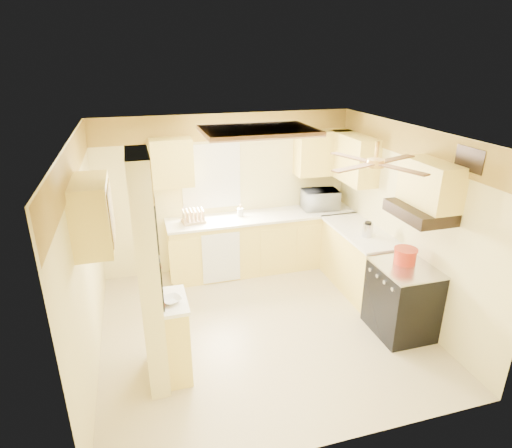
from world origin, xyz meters
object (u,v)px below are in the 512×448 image
object	(u,v)px
bowl	(172,300)
stove	(402,299)
dutch_oven	(405,256)
kettle	(368,230)
microwave	(320,199)

from	to	relation	value
bowl	stove	bearing A→B (deg)	0.95
dutch_oven	kettle	world-z (taller)	kettle
bowl	kettle	xyz separation A→B (m)	(2.81, 0.97, 0.08)
bowl	kettle	bearing A→B (deg)	19.07
bowl	dutch_oven	xyz separation A→B (m)	(2.86, 0.15, 0.05)
bowl	dutch_oven	distance (m)	2.87
dutch_oven	kettle	bearing A→B (deg)	93.87
microwave	dutch_oven	distance (m)	2.08
stove	microwave	size ratio (longest dim) A/B	1.60
bowl	kettle	world-z (taller)	kettle
microwave	bowl	size ratio (longest dim) A/B	2.84
microwave	dutch_oven	size ratio (longest dim) A/B	2.00
microwave	kettle	distance (m)	1.27
stove	microwave	bearing A→B (deg)	94.53
stove	microwave	world-z (taller)	microwave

